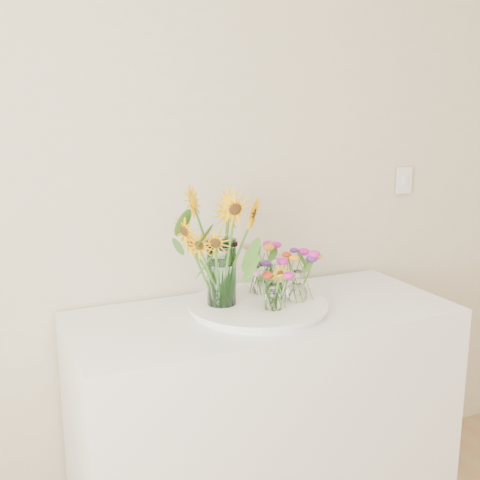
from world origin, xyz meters
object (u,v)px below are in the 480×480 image
at_px(small_vase_b, 297,286).
at_px(small_vase_c, 263,278).
at_px(counter, 264,423).
at_px(tray, 258,307).
at_px(small_vase_a, 273,296).
at_px(mason_jar, 222,273).

height_order(small_vase_b, small_vase_c, small_vase_c).
height_order(counter, small_vase_b, small_vase_b).
distance_m(tray, small_vase_a, 0.11).
xyz_separation_m(counter, small_vase_a, (0.00, -0.07, 0.53)).
relative_size(small_vase_b, small_vase_c, 0.92).
relative_size(mason_jar, small_vase_b, 2.09).
height_order(counter, small_vase_a, small_vase_a).
xyz_separation_m(counter, small_vase_c, (0.05, 0.11, 0.54)).
bearing_deg(mason_jar, small_vase_a, -40.63).
height_order(small_vase_a, small_vase_b, small_vase_b).
bearing_deg(counter, tray, 145.60).
bearing_deg(tray, small_vase_c, 54.87).
distance_m(small_vase_a, small_vase_b, 0.14).
bearing_deg(counter, small_vase_c, 66.79).
xyz_separation_m(small_vase_a, small_vase_c, (0.05, 0.18, 0.01)).
bearing_deg(small_vase_b, small_vase_c, 122.02).
xyz_separation_m(mason_jar, small_vase_c, (0.19, 0.06, -0.06)).
bearing_deg(mason_jar, tray, -18.68).
height_order(tray, small_vase_a, small_vase_a).
bearing_deg(tray, counter, -34.40).
bearing_deg(small_vase_b, counter, 174.31).
height_order(counter, small_vase_c, small_vase_c).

